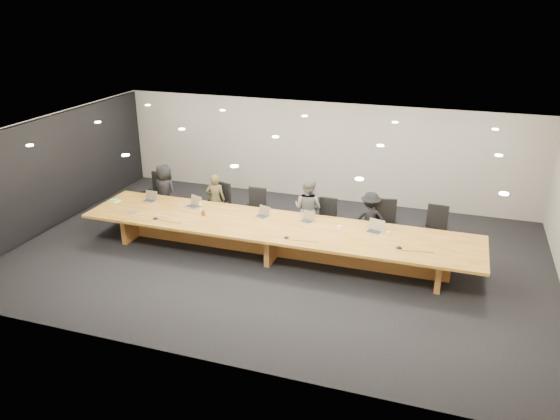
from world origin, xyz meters
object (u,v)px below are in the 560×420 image
object	(u,v)px
person_d	(370,219)
person_c	(308,209)
conference_table	(276,234)
mic_right	(399,247)
laptop_e	(374,227)
amber_mug	(203,213)
laptop_c	(261,212)
paper_cup_far	(388,233)
mic_left	(155,218)
water_bottle	(200,206)
paper_cup_near	(339,228)
chair_mid_right	(326,220)
av_box	(133,212)
mic_center	(286,237)
person_a	(165,192)
laptop_a	(149,197)
chair_far_right	(435,230)
laptop_b	(192,202)
chair_right	(385,225)
laptop_d	(306,217)
chair_left	(218,204)
chair_mid_left	(255,210)
chair_far_left	(154,196)
person_b	(215,200)

from	to	relation	value
person_d	person_c	bearing A→B (deg)	-11.00
conference_table	mic_right	world-z (taller)	mic_right
laptop_e	amber_mug	size ratio (longest dim) A/B	3.12
laptop_c	paper_cup_far	bearing A→B (deg)	19.17
mic_left	mic_right	xyz separation A→B (m)	(5.51, 0.22, -0.00)
water_bottle	paper_cup_near	size ratio (longest dim) A/B	2.02
chair_mid_right	paper_cup_near	bearing A→B (deg)	-58.68
laptop_e	av_box	world-z (taller)	laptop_e
mic_right	mic_center	bearing A→B (deg)	-173.75
person_a	av_box	distance (m)	1.56
person_a	laptop_a	xyz separation A→B (m)	(-0.00, -0.78, 0.14)
laptop_c	paper_cup_near	distance (m)	1.88
person_c	paper_cup_far	bearing A→B (deg)	171.06
chair_far_right	laptop_b	bearing A→B (deg)	-167.87
chair_right	mic_right	xyz separation A→B (m)	(0.49, -1.48, 0.18)
person_a	mic_center	bearing A→B (deg)	167.58
laptop_d	mic_center	size ratio (longest dim) A/B	2.45
chair_left	chair_mid_right	xyz separation A→B (m)	(2.85, -0.08, -0.03)
laptop_c	chair_mid_left	bearing A→B (deg)	141.56
person_a	mic_center	world-z (taller)	person_a
chair_right	water_bottle	world-z (taller)	chair_right
person_c	laptop_a	bearing A→B (deg)	26.86
chair_mid_right	laptop_b	size ratio (longest dim) A/B	3.03
laptop_e	mic_left	xyz separation A→B (m)	(-4.89, -0.82, -0.12)
chair_far_right	chair_mid_left	bearing A→B (deg)	-175.23
chair_far_right	water_bottle	distance (m)	5.50
laptop_a	mic_left	world-z (taller)	laptop_a
person_c	person_d	world-z (taller)	person_c
conference_table	chair_far_left	bearing A→B (deg)	163.06
person_a	amber_mug	size ratio (longest dim) A/B	13.17
person_b	laptop_c	bearing A→B (deg)	137.50
mic_center	person_d	bearing A→B (deg)	51.14
chair_mid_left	paper_cup_near	distance (m)	2.57
chair_far_left	mic_center	distance (m)	4.59
chair_mid_left	laptop_d	bearing A→B (deg)	-27.02
chair_mid_right	person_a	distance (m)	4.33
person_a	mic_left	distance (m)	1.85
person_b	laptop_e	size ratio (longest dim) A/B	3.88
laptop_c	mic_left	world-z (taller)	laptop_c
laptop_b	water_bottle	world-z (taller)	laptop_b
chair_mid_left	laptop_b	distance (m)	1.56
conference_table	chair_far_left	distance (m)	3.98
chair_mid_left	chair_far_right	size ratio (longest dim) A/B	0.97
laptop_a	chair_far_left	bearing A→B (deg)	116.44
chair_mid_left	chair_mid_right	xyz separation A→B (m)	(1.81, 0.01, -0.03)
laptop_e	paper_cup_far	bearing A→B (deg)	10.98
paper_cup_near	av_box	distance (m)	4.88
mic_center	mic_right	world-z (taller)	mic_right
conference_table	person_b	distance (m)	2.37
laptop_b	water_bottle	bearing A→B (deg)	-1.57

